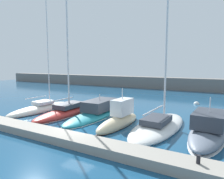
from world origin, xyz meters
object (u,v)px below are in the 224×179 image
sailboat_red_second (68,110)px  sailboat_ivory_nearest (42,108)px  motorboat_sand_fourth (119,119)px  mooring_buoy_white (196,104)px  motorboat_slate_sixth (209,129)px  sailboat_white_fifth (159,124)px  motorboat_teal_third (96,112)px  dock_bollard (198,159)px

sailboat_red_second → sailboat_ivory_nearest: bearing=92.4°
sailboat_ivory_nearest → motorboat_sand_fourth: size_ratio=2.92×
mooring_buoy_white → motorboat_slate_sixth: bearing=-79.8°
motorboat_slate_sixth → sailboat_white_fifth: bearing=91.8°
sailboat_red_second → sailboat_white_fifth: size_ratio=0.88×
sailboat_white_fifth → sailboat_ivory_nearest: bearing=93.8°
sailboat_ivory_nearest → motorboat_teal_third: bearing=-81.3°
motorboat_sand_fourth → sailboat_white_fifth: (3.40, 0.89, -0.21)m
motorboat_slate_sixth → dock_bollard: size_ratio=20.34×
motorboat_sand_fourth → dock_bollard: (7.29, -5.51, 0.25)m
motorboat_teal_third → motorboat_sand_fourth: 4.01m
mooring_buoy_white → dock_bollard: 19.99m
sailboat_ivory_nearest → motorboat_slate_sixth: 18.40m
motorboat_teal_third → motorboat_slate_sixth: size_ratio=1.09×
sailboat_red_second → dock_bollard: size_ratio=40.65×
motorboat_slate_sixth → sailboat_red_second: bearing=92.7°
motorboat_teal_third → dock_bollard: motorboat_teal_third is taller
motorboat_slate_sixth → dock_bollard: 6.30m
sailboat_red_second → dock_bollard: 15.67m
mooring_buoy_white → dock_bollard: dock_bollard is taller
sailboat_white_fifth → dock_bollard: bearing=-145.6°
sailboat_white_fifth → mooring_buoy_white: 13.53m
motorboat_teal_third → sailboat_ivory_nearest: bearing=96.3°
sailboat_red_second → motorboat_sand_fourth: bearing=-98.0°
motorboat_sand_fourth → sailboat_white_fifth: sailboat_white_fifth is taller
sailboat_ivory_nearest → sailboat_white_fifth: 14.44m
sailboat_red_second → motorboat_teal_third: sailboat_red_second is taller
sailboat_ivory_nearest → motorboat_slate_sixth: bearing=-88.0°
motorboat_sand_fourth → mooring_buoy_white: motorboat_sand_fourth is taller
dock_bollard → mooring_buoy_white: bearing=96.8°
mooring_buoy_white → sailboat_white_fifth: bearing=-96.5°
sailboat_ivory_nearest → sailboat_white_fifth: sailboat_white_fifth is taller
motorboat_sand_fourth → sailboat_red_second: bearing=85.6°
motorboat_teal_third → sailboat_white_fifth: 7.12m
motorboat_teal_third → sailboat_white_fifth: (7.08, -0.72, -0.11)m
motorboat_sand_fourth → sailboat_white_fifth: 3.52m
sailboat_ivory_nearest → mooring_buoy_white: bearing=-47.7°
sailboat_ivory_nearest → sailboat_white_fifth: bearing=-87.5°
sailboat_ivory_nearest → motorboat_sand_fourth: 11.06m
dock_bollard → sailboat_ivory_nearest: bearing=161.2°
sailboat_red_second → motorboat_sand_fourth: (6.99, -0.92, 0.12)m
sailboat_ivory_nearest → motorboat_slate_sixth: size_ratio=2.18×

